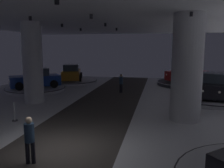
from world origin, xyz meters
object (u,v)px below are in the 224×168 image
Objects in this scene: display_car_far_right at (213,86)px; visitor_walking_far at (121,82)px; display_car_deep_right at (188,74)px; display_platform_far_right at (212,99)px; column_right at (187,68)px; display_car_far_left at (36,79)px; display_platform_deep_right at (187,83)px; column_left at (33,63)px; display_platform_far_left at (36,89)px; display_car_deep_left at (71,73)px; display_platform_deep_left at (72,81)px; visitor_walking_near at (30,137)px.

display_car_far_right is 2.84× the size of visitor_walking_far.
display_platform_far_right is at bearing -82.45° from display_car_deep_right.
column_right is 13.79m from display_car_far_left.
visitor_walking_far is at bearing 123.74° from column_right.
display_car_deep_right reaches higher than display_platform_deep_right.
column_right is (9.89, -2.13, 0.00)m from column_left.
display_car_deep_right is (1.43, 12.04, -1.62)m from column_right.
display_platform_far_left is (-12.15, 6.32, -2.59)m from column_right.
column_left is at bearing 167.86° from column_right.
display_car_deep_right is 1.01× the size of display_car_far_right.
display_car_deep_left is 1.03× the size of display_car_far_left.
column_left is 0.91× the size of display_platform_deep_right.
display_car_deep_left is 1.01× the size of display_car_far_right.
display_platform_far_left is 3.25× the size of visitor_walking_far.
visitor_walking_near is (5.34, -17.62, 0.75)m from display_platform_deep_left.
display_platform_far_right is at bearing 64.78° from column_right.
display_platform_far_left is 1.17× the size of display_car_far_left.
display_car_far_right is at bearing 75.61° from display_platform_far_right.
display_platform_far_left is (-14.52, 1.30, -0.02)m from display_platform_far_right.
visitor_walking_near is at bearing -94.20° from visitor_walking_far.
visitor_walking_far is at bearing -138.52° from display_car_deep_right.
display_car_deep_left is at bearing 95.45° from column_left.
column_left is 5.43m from display_platform_far_left.
display_car_deep_left is (-10.79, 11.61, -1.71)m from column_right.
display_car_far_right is (0.94, -6.99, -0.06)m from display_car_deep_right.
visitor_walking_far is at bearing 3.24° from display_car_far_left.
display_platform_deep_right is 1.17× the size of display_platform_far_left.
column_left is 1.21× the size of display_car_deep_left.
display_platform_deep_left is 3.49× the size of visitor_walking_far.
display_car_deep_left is at bearing -178.01° from display_car_deep_right.
display_car_deep_right is at bearing 97.64° from display_car_far_right.
display_platform_far_right reaches higher than display_platform_far_left.
display_platform_far_right is at bearing 13.28° from column_left.
display_car_deep_right is 19.29m from visitor_walking_near.
display_car_far_right is (0.97, -6.98, 0.87)m from display_platform_deep_right.
display_platform_deep_right is 14.70m from display_car_far_left.
column_right reaches higher than display_platform_deep_right.
display_platform_far_left is 7.68m from visitor_walking_far.
visitor_walking_far is (-6.89, 1.75, 0.73)m from display_platform_far_right.
display_car_deep_left is (-12.23, -0.42, -0.10)m from display_car_deep_right.
column_left is 3.46× the size of visitor_walking_near.
display_platform_deep_right is 12.23m from display_car_deep_left.
display_platform_deep_left is 0.88m from display_car_deep_left.
display_platform_deep_right is 1.37× the size of display_car_far_left.
display_car_far_left is (-14.49, 1.32, 0.87)m from display_platform_far_right.
display_car_far_right reaches higher than display_platform_deep_right.
display_platform_far_right is (12.25, 2.89, -2.58)m from column_left.
display_car_deep_left reaches higher than display_platform_far_left.
display_platform_deep_right is at bearing 1.79° from display_platform_deep_left.
display_platform_deep_left is at bearing 153.29° from display_platform_far_right.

